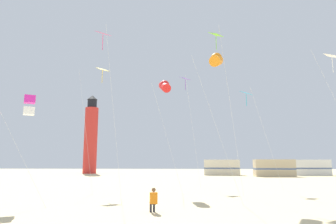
# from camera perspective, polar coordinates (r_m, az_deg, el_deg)

# --- Properties ---
(kite_flyer_standing) EXTENTS (0.43, 0.55, 1.16)m
(kite_flyer_standing) POSITION_cam_1_polar(r_m,az_deg,el_deg) (14.68, -2.81, -16.25)
(kite_flyer_standing) COLOR orange
(kite_flyer_standing) RESTS_ON ground
(kite_box_magenta) EXTENTS (2.80, 2.24, 6.21)m
(kite_box_magenta) POSITION_cam_1_polar(r_m,az_deg,el_deg) (19.39, -24.84, 1.16)
(kite_box_magenta) COLOR silver
(kite_box_magenta) RESTS_ON ground
(kite_tube_scarlet) EXTENTS (2.36, 2.72, 9.18)m
(kite_tube_scarlet) POSITION_cam_1_polar(r_m,az_deg,el_deg) (24.63, -0.65, 4.91)
(kite_tube_scarlet) COLOR silver
(kite_tube_scarlet) RESTS_ON ground
(kite_diamond_gold) EXTENTS (2.64, 2.64, 10.52)m
(kite_diamond_gold) POSITION_cam_1_polar(r_m,az_deg,el_deg) (26.81, -12.58, 7.00)
(kite_diamond_gold) COLOR silver
(kite_diamond_gold) RESTS_ON ground
(kite_diamond_white) EXTENTS (3.25, 2.57, 9.84)m
(kite_diamond_white) POSITION_cam_1_polar(r_m,az_deg,el_deg) (23.84, 28.82, 8.46)
(kite_diamond_white) COLOR silver
(kite_diamond_white) RESTS_ON ground
(kite_diamond_cyan) EXTENTS (3.35, 3.35, 8.76)m
(kite_diamond_cyan) POSITION_cam_1_polar(r_m,az_deg,el_deg) (28.09, 14.85, 2.85)
(kite_diamond_cyan) COLOR silver
(kite_diamond_cyan) RESTS_ON ground
(kite_diamond_lime) EXTENTS (2.23, 2.23, 12.19)m
(kite_diamond_lime) POSITION_cam_1_polar(r_m,az_deg,el_deg) (23.72, 9.33, 13.07)
(kite_diamond_lime) COLOR silver
(kite_diamond_lime) RESTS_ON ground
(kite_diamond_violet) EXTENTS (1.99, 1.99, 11.02)m
(kite_diamond_violet) POSITION_cam_1_polar(r_m,az_deg,el_deg) (30.82, 3.42, 5.51)
(kite_diamond_violet) COLOR silver
(kite_diamond_violet) RESTS_ON ground
(kite_tube_orange) EXTENTS (2.74, 2.96, 9.67)m
(kite_tube_orange) POSITION_cam_1_polar(r_m,az_deg,el_deg) (20.28, 9.18, 9.69)
(kite_tube_orange) COLOR silver
(kite_tube_orange) RESTS_ON ground
(kite_diamond_rainbow) EXTENTS (2.05, 2.05, 11.29)m
(kite_diamond_rainbow) POSITION_cam_1_polar(r_m,az_deg,el_deg) (21.54, -12.10, 13.17)
(kite_diamond_rainbow) COLOR silver
(kite_diamond_rainbow) RESTS_ON ground
(lighthouse_distant) EXTENTS (2.80, 2.80, 16.80)m
(lighthouse_distant) POSITION_cam_1_polar(r_m,az_deg,el_deg) (66.49, -14.45, -4.47)
(lighthouse_distant) COLOR red
(lighthouse_distant) RESTS_ON ground
(rv_van_cream) EXTENTS (6.60, 2.82, 2.80)m
(rv_van_cream) POSITION_cam_1_polar(r_m,az_deg,el_deg) (56.79, 10.16, -10.33)
(rv_van_cream) COLOR beige
(rv_van_cream) RESTS_ON ground
(rv_van_tan) EXTENTS (6.46, 2.39, 2.80)m
(rv_van_tan) POSITION_cam_1_polar(r_m,az_deg,el_deg) (53.50, 19.50, -10.00)
(rv_van_tan) COLOR #C6B28C
(rv_van_tan) RESTS_ON ground
(rv_van_white) EXTENTS (6.54, 2.63, 2.80)m
(rv_van_white) POSITION_cam_1_polar(r_m,az_deg,el_deg) (60.66, 25.49, -9.50)
(rv_van_white) COLOR white
(rv_van_white) RESTS_ON ground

